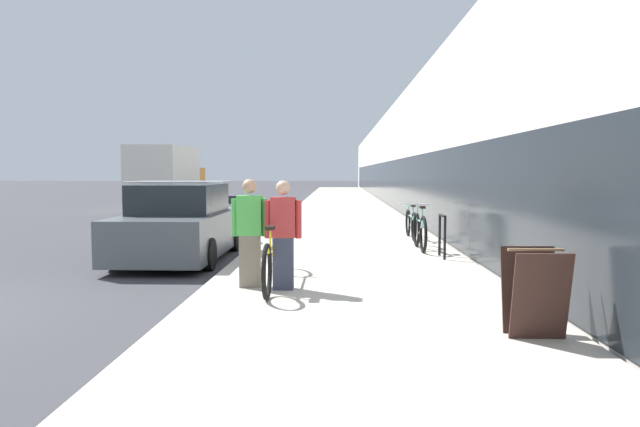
# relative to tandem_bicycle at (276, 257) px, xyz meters

# --- Properties ---
(sidewalk_slab) EXTENTS (4.49, 70.00, 0.14)m
(sidewalk_slab) POSITION_rel_tandem_bicycle_xyz_m (1.19, 19.11, -0.47)
(sidewalk_slab) COLOR #BCB5A5
(sidewalk_slab) RESTS_ON ground
(storefront_facade) EXTENTS (10.01, 70.00, 4.95)m
(storefront_facade) POSITION_rel_tandem_bicycle_xyz_m (8.47, 27.11, 1.93)
(storefront_facade) COLOR silver
(storefront_facade) RESTS_ON ground
(tandem_bicycle) EXTENTS (0.52, 2.93, 0.94)m
(tandem_bicycle) POSITION_rel_tandem_bicycle_xyz_m (0.00, 0.00, 0.00)
(tandem_bicycle) COLOR black
(tandem_bicycle) RESTS_ON sidewalk_slab
(person_rider) EXTENTS (0.52, 0.21, 1.54)m
(person_rider) POSITION_rel_tandem_bicycle_xyz_m (0.15, -0.38, 0.38)
(person_rider) COLOR #33384C
(person_rider) RESTS_ON sidewalk_slab
(person_bystander) EXTENTS (0.53, 0.21, 1.56)m
(person_bystander) POSITION_rel_tandem_bicycle_xyz_m (-0.35, -0.22, 0.39)
(person_bystander) COLOR #756B5B
(person_bystander) RESTS_ON sidewalk_slab
(bike_rack_hoop) EXTENTS (0.05, 0.60, 0.84)m
(bike_rack_hoop) POSITION_rel_tandem_bicycle_xyz_m (2.95, 2.71, 0.12)
(bike_rack_hoop) COLOR black
(bike_rack_hoop) RESTS_ON sidewalk_slab
(cruiser_bike_nearest) EXTENTS (0.52, 1.76, 0.97)m
(cruiser_bike_nearest) POSITION_rel_tandem_bicycle_xyz_m (2.68, 3.84, 0.01)
(cruiser_bike_nearest) COLOR black
(cruiser_bike_nearest) RESTS_ON sidewalk_slab
(cruiser_bike_middle) EXTENTS (0.52, 1.85, 0.88)m
(cruiser_bike_middle) POSITION_rel_tandem_bicycle_xyz_m (2.76, 5.92, -0.02)
(cruiser_bike_middle) COLOR black
(cruiser_bike_middle) RESTS_ON sidewalk_slab
(sandwich_board_sign) EXTENTS (0.56, 0.56, 0.90)m
(sandwich_board_sign) POSITION_rel_tandem_bicycle_xyz_m (2.91, -2.62, 0.05)
(sandwich_board_sign) COLOR #331E19
(sandwich_board_sign) RESTS_ON sidewalk_slab
(parked_sedan_curbside) EXTENTS (1.95, 4.32, 1.62)m
(parked_sedan_curbside) POSITION_rel_tandem_bicycle_xyz_m (-2.30, 3.19, 0.17)
(parked_sedan_curbside) COLOR #4C5156
(parked_sedan_curbside) RESTS_ON ground
(vintage_roadster_curbside) EXTENTS (1.90, 4.32, 1.04)m
(vintage_roadster_curbside) POSITION_rel_tandem_bicycle_xyz_m (-2.23, 9.28, -0.08)
(vintage_roadster_curbside) COLOR #4C5156
(vintage_roadster_curbside) RESTS_ON ground
(moving_truck) EXTENTS (2.36, 6.52, 3.01)m
(moving_truck) POSITION_rel_tandem_bicycle_xyz_m (-7.40, 19.29, 0.98)
(moving_truck) COLOR orange
(moving_truck) RESTS_ON ground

